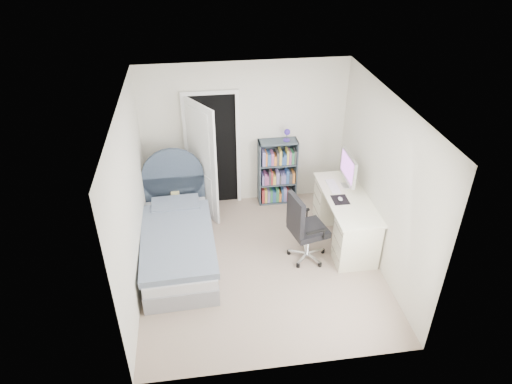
{
  "coord_description": "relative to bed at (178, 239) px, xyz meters",
  "views": [
    {
      "loc": [
        -0.79,
        -5.09,
        4.49
      ],
      "look_at": [
        -0.03,
        0.24,
        1.11
      ],
      "focal_mm": 32.0,
      "sensor_mm": 36.0,
      "label": 1
    }
  ],
  "objects": [
    {
      "name": "nightstand",
      "position": [
        0.01,
        0.97,
        0.07
      ],
      "size": [
        0.38,
        0.38,
        0.56
      ],
      "color": "#CEB47E",
      "rests_on": "ground"
    },
    {
      "name": "office_chair",
      "position": [
        1.81,
        -0.33,
        0.31
      ],
      "size": [
        0.6,
        0.62,
        1.11
      ],
      "color": "silver",
      "rests_on": "ground"
    },
    {
      "name": "desk",
      "position": [
        2.57,
        0.06,
        0.13
      ],
      "size": [
        0.64,
        1.61,
        1.32
      ],
      "color": "#F3EECB",
      "rests_on": "ground"
    },
    {
      "name": "floor_lamp",
      "position": [
        0.46,
        1.17,
        0.34
      ],
      "size": [
        0.22,
        0.22,
        1.56
      ],
      "color": "silver",
      "rests_on": "ground"
    },
    {
      "name": "bookcase",
      "position": [
        1.73,
        1.29,
        0.25
      ],
      "size": [
        0.66,
        0.28,
        1.4
      ],
      "color": "#3D4A53",
      "rests_on": "ground"
    },
    {
      "name": "room_shell",
      "position": [
        1.19,
        -0.36,
        0.95
      ],
      "size": [
        3.5,
        3.7,
        2.6
      ],
      "color": "gray",
      "rests_on": "ground"
    },
    {
      "name": "bed",
      "position": [
        0.0,
        0.0,
        0.0
      ],
      "size": [
        1.09,
        2.18,
        1.32
      ],
      "color": "gray",
      "rests_on": "ground"
    },
    {
      "name": "door",
      "position": [
        0.51,
        1.19,
        0.74
      ],
      "size": [
        0.92,
        0.73,
        2.06
      ],
      "color": "black",
      "rests_on": "ground"
    }
  ]
}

